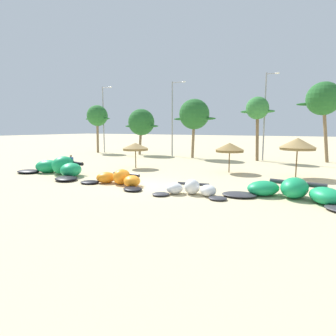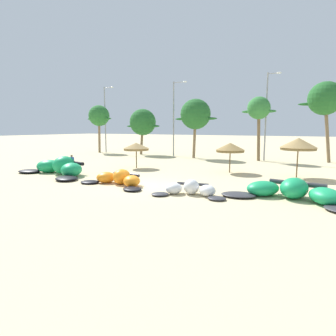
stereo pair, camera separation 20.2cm
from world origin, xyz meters
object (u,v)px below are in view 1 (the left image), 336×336
at_px(kite_left_of_center, 191,189).
at_px(kite_center, 293,191).
at_px(lamppost_west, 104,116).
at_px(palm_left_of_gap, 194,115).
at_px(kite_left, 119,179).
at_px(palm_center_right, 323,99).
at_px(lamppost_west_center, 173,115).
at_px(beach_umbrella_middle, 230,147).
at_px(palm_center_left, 257,109).
at_px(person_near_kites, 71,164).
at_px(kite_far_left, 59,168).
at_px(beach_umbrella_near_van, 135,147).
at_px(palm_leftmost, 97,116).
at_px(beach_umbrella_near_palms, 298,144).
at_px(palm_left, 141,122).
at_px(lamppost_east_center, 266,113).

height_order(kite_left_of_center, kite_center, kite_center).
bearing_deg(lamppost_west, palm_left_of_gap, -3.47).
xyz_separation_m(kite_left, lamppost_west, (-18.39, 20.13, 5.30)).
height_order(palm_center_right, lamppost_west_center, lamppost_west_center).
height_order(beach_umbrella_middle, lamppost_west_center, lamppost_west_center).
bearing_deg(palm_center_left, person_near_kites, -124.54).
xyz_separation_m(palm_left_of_gap, lamppost_west, (-15.84, 0.96, 0.08)).
bearing_deg(person_near_kites, beach_umbrella_middle, 30.26).
xyz_separation_m(kite_far_left, palm_center_left, (12.45, 18.57, 5.51)).
relative_size(kite_left_of_center, lamppost_west, 0.44).
xyz_separation_m(kite_center, beach_umbrella_near_van, (-14.78, 6.24, 1.66)).
distance_m(kite_left_of_center, beach_umbrella_middle, 9.71).
bearing_deg(palm_center_left, palm_leftmost, -179.38).
bearing_deg(palm_center_left, beach_umbrella_near_palms, -63.26).
height_order(beach_umbrella_near_van, palm_left, palm_left).
bearing_deg(palm_leftmost, beach_umbrella_near_palms, -18.98).
height_order(palm_center_right, lamppost_east_center, lamppost_east_center).
distance_m(palm_left, lamppost_west, 7.25).
xyz_separation_m(kite_left_of_center, kite_center, (5.36, 1.71, 0.10)).
relative_size(palm_left, palm_left_of_gap, 0.87).
distance_m(palm_left, palm_left_of_gap, 8.74).
bearing_deg(beach_umbrella_near_palms, palm_left_of_gap, 142.78).
height_order(beach_umbrella_near_van, person_near_kites, beach_umbrella_near_van).
xyz_separation_m(beach_umbrella_middle, lamppost_east_center, (0.98, 11.22, 3.46)).
relative_size(palm_center_right, lamppost_west_center, 0.89).
relative_size(palm_center_right, lamppost_east_center, 0.88).
xyz_separation_m(palm_left_of_gap, palm_center_right, (14.64, 2.57, 1.49)).
relative_size(beach_umbrella_middle, palm_left_of_gap, 0.34).
distance_m(person_near_kites, lamppost_west_center, 18.43).
height_order(beach_umbrella_near_palms, palm_leftmost, palm_leftmost).
bearing_deg(kite_center, lamppost_west_center, 132.39).
bearing_deg(lamppost_west_center, kite_left, -73.29).
bearing_deg(kite_center, kite_left, -173.29).
distance_m(kite_far_left, palm_center_right, 28.95).
height_order(palm_leftmost, palm_center_right, palm_center_right).
bearing_deg(person_near_kites, lamppost_west, 122.80).
relative_size(kite_center, lamppost_west_center, 0.75).
bearing_deg(palm_left_of_gap, palm_center_right, 9.96).
relative_size(kite_center, palm_left, 1.14).
xyz_separation_m(kite_left, palm_center_right, (12.09, 21.74, 6.71)).
xyz_separation_m(kite_left_of_center, palm_center_left, (-0.36, 20.10, 5.75)).
relative_size(beach_umbrella_near_palms, lamppost_west_center, 0.31).
height_order(kite_far_left, beach_umbrella_middle, beach_umbrella_middle).
bearing_deg(palm_left_of_gap, palm_center_left, 3.77).
bearing_deg(lamppost_west_center, palm_center_right, 5.82).
height_order(palm_left, palm_center_left, palm_center_left).
relative_size(palm_left, palm_center_right, 0.74).
relative_size(palm_center_left, lamppost_east_center, 0.73).
height_order(kite_left_of_center, palm_center_right, palm_center_right).
height_order(kite_far_left, kite_left_of_center, kite_far_left).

